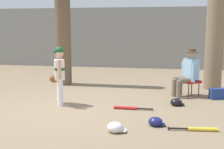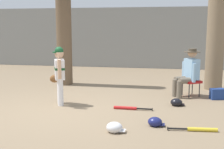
# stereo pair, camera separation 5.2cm
# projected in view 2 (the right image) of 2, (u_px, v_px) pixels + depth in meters

# --- Properties ---
(ground_plane) EXTENTS (60.00, 60.00, 0.00)m
(ground_plane) POSITION_uv_depth(u_px,v_px,m) (63.00, 111.00, 6.15)
(ground_plane) COLOR #7F6B51
(concrete_back_wall) EXTENTS (18.00, 0.36, 2.55)m
(concrete_back_wall) POSITION_uv_depth(u_px,v_px,m) (118.00, 38.00, 12.71)
(concrete_back_wall) COLOR gray
(concrete_back_wall) RESTS_ON ground
(tree_near_player) EXTENTS (0.76, 0.76, 5.30)m
(tree_near_player) POSITION_uv_depth(u_px,v_px,m) (63.00, 9.00, 8.66)
(tree_near_player) COLOR brown
(tree_near_player) RESTS_ON ground
(tree_behind_spectator) EXTENTS (0.73, 0.73, 4.58)m
(tree_behind_spectator) POSITION_uv_depth(u_px,v_px,m) (217.00, 20.00, 8.00)
(tree_behind_spectator) COLOR #7F6B51
(tree_behind_spectator) RESTS_ON ground
(young_ballplayer) EXTENTS (0.47, 0.55, 1.31)m
(young_ballplayer) POSITION_uv_depth(u_px,v_px,m) (59.00, 72.00, 6.52)
(young_ballplayer) COLOR white
(young_ballplayer) RESTS_ON ground
(folding_stool) EXTENTS (0.55, 0.55, 0.41)m
(folding_stool) POSITION_uv_depth(u_px,v_px,m) (191.00, 82.00, 7.39)
(folding_stool) COLOR red
(folding_stool) RESTS_ON ground
(seated_spectator) EXTENTS (0.66, 0.57, 1.20)m
(seated_spectator) POSITION_uv_depth(u_px,v_px,m) (188.00, 71.00, 7.32)
(seated_spectator) COLOR #6B6051
(seated_spectator) RESTS_ON ground
(handbag_beside_stool) EXTENTS (0.38, 0.27, 0.26)m
(handbag_beside_stool) POSITION_uv_depth(u_px,v_px,m) (217.00, 94.00, 7.11)
(handbag_beside_stool) COLOR navy
(handbag_beside_stool) RESTS_ON ground
(bat_red_barrel) EXTENTS (0.82, 0.07, 0.07)m
(bat_red_barrel) POSITION_uv_depth(u_px,v_px,m) (128.00, 108.00, 6.23)
(bat_red_barrel) COLOR red
(bat_red_barrel) RESTS_ON ground
(bat_yellow_trainer) EXTENTS (0.83, 0.13, 0.07)m
(bat_yellow_trainer) POSITION_uv_depth(u_px,v_px,m) (198.00, 129.00, 4.93)
(bat_yellow_trainer) COLOR yellow
(bat_yellow_trainer) RESTS_ON ground
(batting_helmet_white) EXTENTS (0.32, 0.25, 0.19)m
(batting_helmet_white) POSITION_uv_depth(u_px,v_px,m) (115.00, 127.00, 4.88)
(batting_helmet_white) COLOR silver
(batting_helmet_white) RESTS_ON ground
(batting_helmet_black) EXTENTS (0.30, 0.23, 0.18)m
(batting_helmet_black) POSITION_uv_depth(u_px,v_px,m) (176.00, 102.00, 6.53)
(batting_helmet_black) COLOR black
(batting_helmet_black) RESTS_ON ground
(batting_helmet_navy) EXTENTS (0.30, 0.23, 0.17)m
(batting_helmet_navy) POSITION_uv_depth(u_px,v_px,m) (155.00, 122.00, 5.18)
(batting_helmet_navy) COLOR navy
(batting_helmet_navy) RESTS_ON ground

